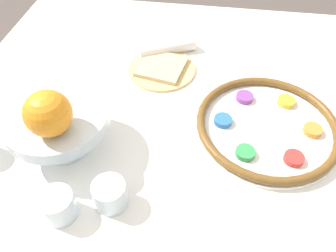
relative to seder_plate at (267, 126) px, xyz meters
name	(u,v)px	position (x,y,z in m)	size (l,w,h in m)	color
ground_plane	(183,233)	(0.18, -0.04, -0.74)	(8.00, 8.00, 0.00)	#564C47
dining_table	(187,187)	(0.18, -0.04, -0.38)	(1.26, 1.08, 0.73)	white
seder_plate	(267,126)	(0.00, 0.00, 0.00)	(0.34, 0.34, 0.03)	white
fruit_stand	(58,121)	(0.46, 0.12, 0.07)	(0.22, 0.22, 0.10)	silver
orange_fruit	(48,114)	(0.44, 0.16, 0.14)	(0.09, 0.09, 0.09)	orange
bread_plate	(162,68)	(0.28, -0.19, -0.01)	(0.19, 0.19, 0.02)	tan
napkin_roll	(167,48)	(0.28, -0.27, 0.01)	(0.17, 0.11, 0.04)	white
cup_near	(58,205)	(0.41, 0.28, 0.01)	(0.07, 0.07, 0.06)	silver
cup_far	(110,194)	(0.32, 0.24, 0.01)	(0.07, 0.07, 0.06)	silver
fork_left	(279,248)	(-0.01, 0.29, -0.01)	(0.10, 0.17, 0.01)	silver
fork_right	(262,245)	(0.02, 0.29, -0.01)	(0.10, 0.17, 0.01)	silver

